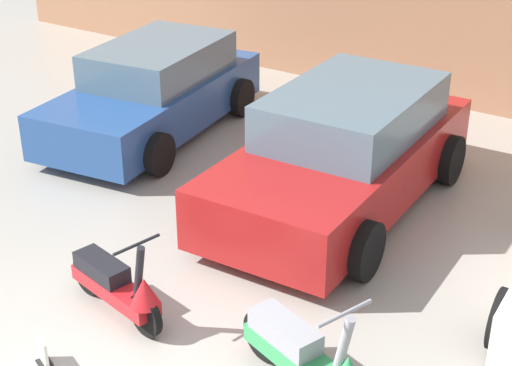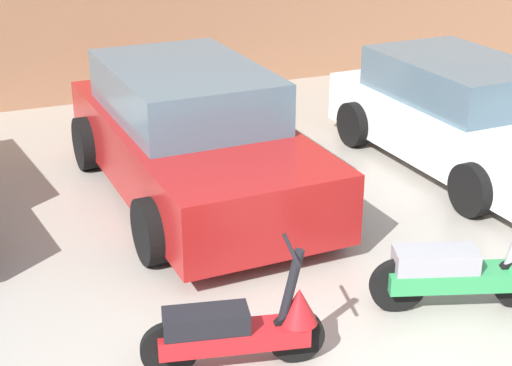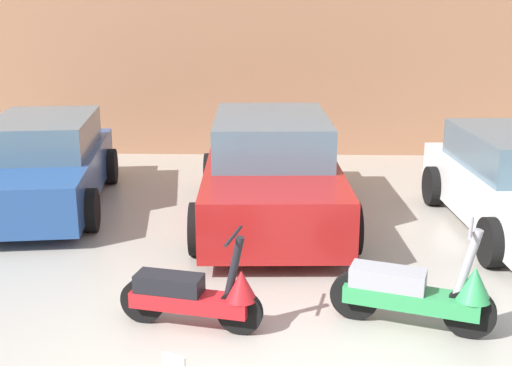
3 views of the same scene
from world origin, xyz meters
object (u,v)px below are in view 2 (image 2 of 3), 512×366
car_rear_right (463,116)px  car_rear_center (192,136)px  scooter_front_left (242,327)px  scooter_front_right (469,268)px

car_rear_right → car_rear_center: bearing=-99.4°
scooter_front_left → scooter_front_right: 2.10m
scooter_front_left → car_rear_right: car_rear_right is taller
scooter_front_left → scooter_front_right: bearing=13.6°
scooter_front_right → car_rear_center: car_rear_center is taller
scooter_front_right → car_rear_center: size_ratio=0.34×
scooter_front_left → car_rear_right: 5.02m
scooter_front_left → car_rear_right: bearing=47.7°
scooter_front_right → car_rear_right: bearing=74.0°
scooter_front_right → car_rear_right: car_rear_right is taller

